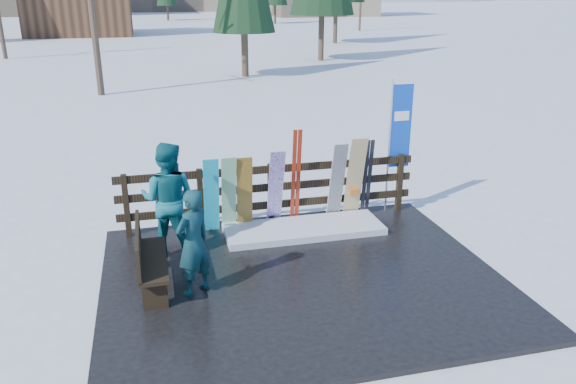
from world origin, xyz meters
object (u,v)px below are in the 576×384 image
object	(u,v)px
person_front	(193,243)
person_back	(168,199)
snowboard_0	(211,196)
snowboard_2	(245,194)
snowboard_1	(229,194)
snowboard_5	(355,178)
bench	(147,257)
rental_flag	(398,131)
snowboard_3	(276,188)
snowboard_4	(337,182)

from	to	relation	value
person_front	person_back	bearing A→B (deg)	-115.43
snowboard_0	snowboard_2	xyz separation A→B (m)	(0.60, 0.00, -0.02)
snowboard_0	snowboard_2	distance (m)	0.60
snowboard_1	person_back	world-z (taller)	person_back
snowboard_2	snowboard_5	world-z (taller)	snowboard_5
snowboard_1	snowboard_2	distance (m)	0.28
bench	person_front	xyz separation A→B (m)	(0.65, -0.29, 0.28)
rental_flag	person_back	distance (m)	4.55
snowboard_3	rental_flag	bearing A→B (deg)	6.23
rental_flag	person_front	bearing A→B (deg)	-150.29
person_front	snowboard_5	bearing A→B (deg)	177.41
snowboard_5	rental_flag	size ratio (longest dim) A/B	0.64
snowboard_0	snowboard_3	bearing A→B (deg)	0.00
snowboard_4	snowboard_1	bearing A→B (deg)	180.00
bench	snowboard_4	size ratio (longest dim) A/B	0.94
rental_flag	snowboard_1	bearing A→B (deg)	-175.36
person_front	person_back	distance (m)	1.48
bench	person_back	bearing A→B (deg)	71.54
snowboard_3	snowboard_5	world-z (taller)	snowboard_5
snowboard_0	rental_flag	size ratio (longest dim) A/B	0.56
bench	person_back	world-z (taller)	person_back
snowboard_2	snowboard_5	xyz separation A→B (m)	(2.10, -0.00, 0.12)
snowboard_0	snowboard_5	size ratio (longest dim) A/B	0.87
snowboard_0	snowboard_1	world-z (taller)	snowboard_1
snowboard_1	snowboard_4	distance (m)	2.03
bench	snowboard_1	world-z (taller)	snowboard_1
snowboard_1	rental_flag	distance (m)	3.46
snowboard_1	snowboard_5	size ratio (longest dim) A/B	0.87
snowboard_4	person_back	xyz separation A→B (m)	(-3.11, -0.65, 0.18)
snowboard_4	snowboard_3	bearing A→B (deg)	180.00
bench	snowboard_3	world-z (taller)	snowboard_3
snowboard_1	snowboard_2	bearing A→B (deg)	0.00
snowboard_0	snowboard_3	xyz separation A→B (m)	(1.17, 0.00, 0.04)
snowboard_4	person_back	world-z (taller)	person_back
person_back	person_front	bearing A→B (deg)	120.81
snowboard_1	snowboard_3	world-z (taller)	snowboard_3
snowboard_3	person_front	bearing A→B (deg)	-128.56
snowboard_2	rental_flag	xyz separation A→B (m)	(3.05, 0.27, 0.91)
snowboard_1	snowboard_3	bearing A→B (deg)	0.00
snowboard_1	snowboard_2	world-z (taller)	snowboard_1
person_back	snowboard_3	bearing A→B (deg)	-141.03
snowboard_1	snowboard_2	xyz separation A→B (m)	(0.28, 0.00, -0.02)
snowboard_2	snowboard_5	size ratio (longest dim) A/B	0.84
bench	snowboard_2	bearing A→B (deg)	45.94
snowboard_3	person_back	bearing A→B (deg)	-161.46
snowboard_0	snowboard_5	distance (m)	2.70
snowboard_3	rental_flag	size ratio (longest dim) A/B	0.60
snowboard_1	snowboard_4	bearing A→B (deg)	0.00
snowboard_1	person_front	world-z (taller)	person_front
snowboard_1	person_front	size ratio (longest dim) A/B	0.91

